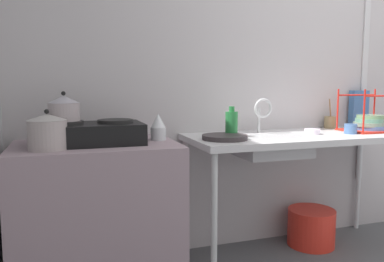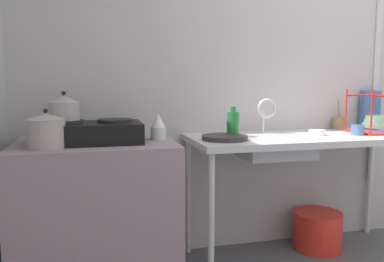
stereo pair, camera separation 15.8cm
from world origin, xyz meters
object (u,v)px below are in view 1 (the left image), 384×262
faucet (262,110)px  percolator (158,127)px  bottle_by_sink (232,124)px  sink_basin (272,146)px  pot_on_left_burner (64,108)px  dish_rack (369,123)px  small_bowl_on_drainboard (312,132)px  pot_beside_stove (47,132)px  cereal_box (359,109)px  stove (91,133)px  utensil_jar (330,122)px  bucket_on_floor (311,227)px  cup_by_rack (351,129)px  frying_pan (225,137)px

faucet → percolator: bearing=-172.6°
faucet → bottle_by_sink: 0.30m
percolator → sink_basin: size_ratio=0.35×
pot_on_left_burner → sink_basin: size_ratio=0.38×
dish_rack → small_bowl_on_drainboard: (-0.49, -0.01, -0.04)m
pot_beside_stove → cereal_box: 2.32m
pot_on_left_burner → pot_beside_stove: size_ratio=0.82×
stove → bottle_by_sink: 0.87m
pot_beside_stove → percolator: bearing=15.3°
small_bowl_on_drainboard → utensil_jar: bearing=37.5°
faucet → bucket_on_floor: bearing=-4.4°
stove → cereal_box: 2.08m
dish_rack → bottle_by_sink: dish_rack is taller
stove → bucket_on_floor: (1.55, 0.10, -0.77)m
faucet → cup_by_rack: faucet is taller
cereal_box → sink_basin: bearing=-164.6°
utensil_jar → bottle_by_sink: bearing=-166.6°
utensil_jar → dish_rack: bearing=-62.5°
bottle_by_sink → cup_by_rack: bearing=-7.4°
faucet → cereal_box: (0.92, 0.13, -0.01)m
dish_rack → bucket_on_floor: dish_rack is taller
pot_beside_stove → utensil_jar: 2.05m
percolator → small_bowl_on_drainboard: bearing=-3.0°
percolator → sink_basin: percolator is taller
bucket_on_floor → dish_rack: bearing=-16.1°
percolator → faucet: 0.76m
pot_on_left_burner → stove: bearing=0.0°
pot_beside_stove → cereal_box: (2.29, 0.40, 0.05)m
percolator → frying_pan: size_ratio=0.56×
sink_basin → percolator: bearing=176.7°
cup_by_rack → bottle_by_sink: bottle_by_sink is taller
bottle_by_sink → faucet: bearing=20.4°
sink_basin → utensil_jar: size_ratio=1.98×
percolator → sink_basin: (0.75, -0.04, -0.14)m
sink_basin → cup_by_rack: bearing=-7.1°
pot_beside_stove → frying_pan: pot_beside_stove is taller
pot_beside_stove → bucket_on_floor: size_ratio=0.61×
frying_pan → bottle_by_sink: bearing=48.6°
pot_beside_stove → small_bowl_on_drainboard: bearing=3.9°
cereal_box → small_bowl_on_drainboard: bearing=-156.8°
faucet → utensil_jar: size_ratio=1.06×
dish_rack → utensil_jar: (-0.13, 0.26, -0.01)m
pot_on_left_burner → faucet: (1.28, 0.13, -0.05)m
percolator → faucet: faucet is taller
utensil_jar → frying_pan: bearing=-162.4°
sink_basin → dish_rack: bearing=0.1°
bottle_by_sink → small_bowl_on_drainboard: bearing=-5.1°
dish_rack → pot_beside_stove: bearing=-176.7°
stove → faucet: faucet is taller
pot_beside_stove → bottle_by_sink: bearing=8.5°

